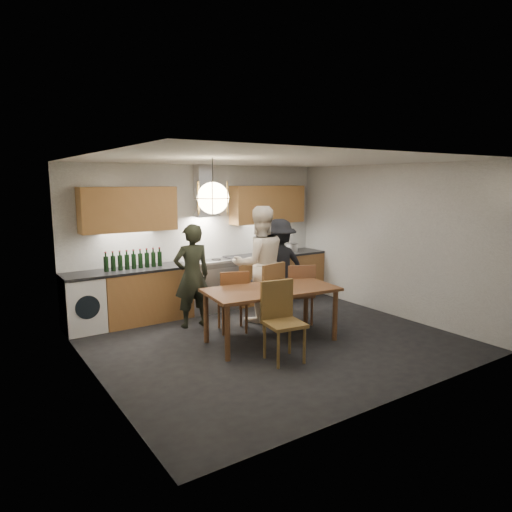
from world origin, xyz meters
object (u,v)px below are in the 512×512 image
person_left (192,276)px  person_mid (260,264)px  mixing_bowl (263,254)px  chair_back_left (233,297)px  wine_bottles (134,259)px  chair_front (281,315)px  person_right (279,266)px  dining_table (271,294)px  stock_pot (292,248)px

person_left → person_mid: bearing=167.0°
person_left → mixing_bowl: bearing=-156.4°
chair_back_left → wine_bottles: 1.80m
chair_back_left → mixing_bowl: (1.43, 1.29, 0.38)m
chair_back_left → chair_front: (-0.02, -1.23, 0.03)m
person_left → person_right: (1.66, -0.06, 0.00)m
chair_front → dining_table: bearing=73.7°
person_mid → mixing_bowl: bearing=-113.4°
stock_pot → person_mid: bearing=-145.0°
person_mid → person_right: person_mid is taller
chair_back_left → chair_front: chair_front is taller
person_right → stock_pot: 1.24m
person_left → stock_pot: person_left is taller
dining_table → chair_back_left: size_ratio=2.02×
mixing_bowl → person_mid: bearing=-126.9°
dining_table → chair_front: chair_front is taller
dining_table → person_mid: person_mid is taller
chair_front → person_mid: size_ratio=0.54×
dining_table → chair_front: bearing=-107.7°
chair_back_left → person_right: 1.43m
dining_table → chair_back_left: 0.70m
dining_table → person_right: person_right is taller
person_right → stock_pot: bearing=-134.7°
dining_table → mixing_bowl: size_ratio=6.58×
person_left → person_mid: 1.13m
person_right → person_left: bearing=2.6°
dining_table → wine_bottles: (-1.32, 1.99, 0.36)m
person_left → mixing_bowl: person_left is taller
person_mid → person_left: bearing=-2.9°
dining_table → wine_bottles: bearing=130.2°
person_right → mixing_bowl: size_ratio=5.53×
person_right → mixing_bowl: (0.15, 0.72, 0.11)m
dining_table → person_mid: bearing=71.6°
chair_front → mixing_bowl: size_ratio=3.44×
person_left → wine_bottles: person_left is taller
chair_front → mixing_bowl: (1.45, 2.52, 0.35)m
wine_bottles → person_left: bearing=-47.0°
mixing_bowl → stock_pot: (0.78, 0.08, 0.04)m
dining_table → person_left: 1.42m
person_left → wine_bottles: size_ratio=1.71×
person_left → person_right: size_ratio=1.00×
person_right → stock_pot: size_ratio=7.32×
person_left → chair_back_left: bearing=125.0°
stock_pot → wine_bottles: bearing=-179.8°
mixing_bowl → person_left: bearing=-159.9°
dining_table → mixing_bowl: 2.27m
person_left → mixing_bowl: (1.82, 0.67, 0.11)m
stock_pot → person_left: bearing=-164.0°
person_right → person_mid: bearing=28.6°
dining_table → person_right: size_ratio=1.19×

